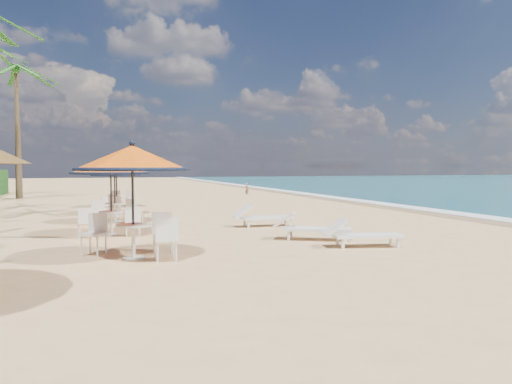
% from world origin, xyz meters
% --- Properties ---
extents(ground, '(160.00, 160.00, 0.00)m').
position_xyz_m(ground, '(0.00, 0.00, 0.00)').
color(ground, tan).
rests_on(ground, ground).
extents(foam_strip, '(1.20, 140.00, 0.04)m').
position_xyz_m(foam_strip, '(9.30, 10.00, 0.00)').
color(foam_strip, white).
rests_on(foam_strip, ground).
extents(wetsand_band, '(1.40, 140.00, 0.02)m').
position_xyz_m(wetsand_band, '(8.40, 10.00, 0.00)').
color(wetsand_band, olive).
rests_on(wetsand_band, ground).
extents(station_0, '(2.56, 2.56, 2.67)m').
position_xyz_m(station_0, '(-4.90, -0.32, 1.95)').
color(station_0, black).
rests_on(station_0, ground).
extents(station_1, '(2.38, 2.38, 2.49)m').
position_xyz_m(station_1, '(-5.26, 3.76, 1.90)').
color(station_1, black).
rests_on(station_1, ground).
extents(station_2, '(2.38, 2.38, 2.48)m').
position_xyz_m(station_2, '(-5.00, 7.27, 1.82)').
color(station_2, black).
rests_on(station_2, ground).
extents(station_3, '(2.16, 2.16, 2.26)m').
position_xyz_m(station_3, '(-4.84, 10.54, 1.65)').
color(station_3, black).
rests_on(station_3, ground).
extents(station_4, '(2.16, 2.16, 2.26)m').
position_xyz_m(station_4, '(-4.57, 14.38, 1.72)').
color(station_4, black).
rests_on(station_4, ground).
extents(lounger_near, '(2.14, 1.07, 0.73)m').
position_xyz_m(lounger_near, '(0.76, -0.52, 0.34)').
color(lounger_near, white).
rests_on(lounger_near, ground).
extents(lounger_mid, '(2.27, 1.67, 0.79)m').
position_xyz_m(lounger_mid, '(0.03, 1.03, 0.37)').
color(lounger_mid, white).
rests_on(lounger_mid, ground).
extents(lounger_far, '(2.16, 0.75, 0.76)m').
position_xyz_m(lounger_far, '(-0.25, 4.41, 0.36)').
color(lounger_far, white).
rests_on(lounger_far, ground).
extents(palm_6, '(5.00, 5.00, 8.50)m').
position_xyz_m(palm_6, '(-10.26, 23.18, 7.75)').
color(palm_6, brown).
rests_on(palm_6, ground).
extents(person, '(0.31, 0.39, 0.94)m').
position_xyz_m(person, '(4.77, 22.37, 0.47)').
color(person, '#846143').
rests_on(person, ground).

